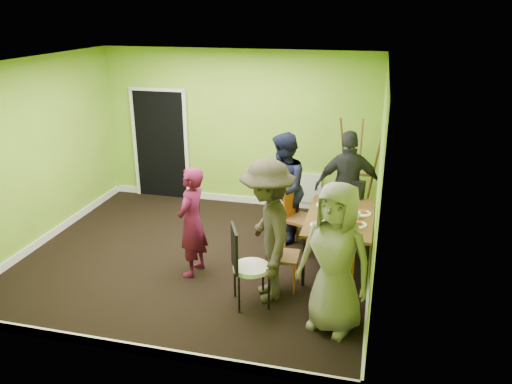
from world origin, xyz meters
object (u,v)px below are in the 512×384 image
at_px(easel, 359,172).
at_px(person_front_end, 335,258).
at_px(orange_bottle, 334,208).
at_px(blue_bottle, 353,220).
at_px(thermos, 333,208).
at_px(chair_bentwood, 245,262).
at_px(person_standing, 192,222).
at_px(person_left_far, 283,189).
at_px(person_back_end, 348,186).
at_px(dining_table, 340,220).
at_px(chair_left_far, 298,212).
at_px(chair_front_end, 337,278).
at_px(chair_back_end, 348,199).
at_px(person_left_near, 267,231).
at_px(chair_left_near, 277,249).

distance_m(easel, person_front_end, 3.05).
bearing_deg(orange_bottle, easel, 78.74).
height_order(easel, blue_bottle, easel).
height_order(thermos, blue_bottle, thermos).
bearing_deg(chair_bentwood, blue_bottle, 103.40).
height_order(person_standing, person_left_far, person_left_far).
bearing_deg(person_back_end, person_front_end, 76.45).
height_order(orange_bottle, person_left_far, person_left_far).
height_order(chair_bentwood, easel, easel).
relative_size(dining_table, person_left_far, 0.87).
height_order(chair_left_far, person_front_end, person_front_end).
distance_m(dining_table, person_left_far, 1.10).
height_order(dining_table, chair_bentwood, chair_bentwood).
distance_m(chair_left_far, person_standing, 1.67).
height_order(thermos, person_left_far, person_left_far).
relative_size(chair_front_end, person_left_far, 0.52).
distance_m(blue_bottle, person_front_end, 1.16).
height_order(person_back_end, person_front_end, person_front_end).
distance_m(chair_back_end, person_front_end, 2.27).
xyz_separation_m(chair_front_end, person_standing, (-2.00, 0.54, 0.27)).
xyz_separation_m(chair_bentwood, person_left_far, (0.10, 1.85, 0.29)).
distance_m(chair_bentwood, person_left_near, 0.46).
height_order(easel, person_left_near, easel).
bearing_deg(dining_table, chair_back_end, 85.42).
relative_size(easel, thermos, 7.94).
xyz_separation_m(dining_table, person_left_near, (-0.80, -1.05, 0.21)).
xyz_separation_m(orange_bottle, person_left_far, (-0.82, 0.39, 0.08)).
bearing_deg(chair_left_near, orange_bottle, 144.45).
height_order(chair_front_end, person_back_end, person_back_end).
xyz_separation_m(chair_left_near, person_standing, (-1.18, 0.06, 0.23)).
bearing_deg(orange_bottle, chair_back_end, 74.32).
bearing_deg(person_left_near, person_standing, -128.38).
xyz_separation_m(person_left_far, person_back_end, (0.96, 0.33, 0.01)).
bearing_deg(person_left_near, chair_back_end, 133.11).
height_order(chair_left_near, easel, easel).
bearing_deg(chair_left_near, chair_back_end, 150.36).
bearing_deg(thermos, person_back_end, 80.65).
bearing_deg(person_standing, easel, 144.95).
bearing_deg(person_back_end, person_left_far, 5.03).
distance_m(chair_left_near, person_left_near, 0.47).
relative_size(chair_left_near, person_left_far, 0.55).
bearing_deg(person_front_end, orange_bottle, 117.02).
xyz_separation_m(person_standing, person_left_near, (1.11, -0.33, 0.14)).
xyz_separation_m(chair_left_far, orange_bottle, (0.55, -0.19, 0.19)).
distance_m(chair_back_end, chair_front_end, 2.03).
xyz_separation_m(thermos, person_left_near, (-0.69, -1.05, 0.04)).
distance_m(person_standing, person_left_near, 1.17).
bearing_deg(dining_table, easel, 83.73).
xyz_separation_m(easel, person_front_end, (-0.10, -3.05, -0.02)).
height_order(dining_table, person_left_near, person_left_near).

